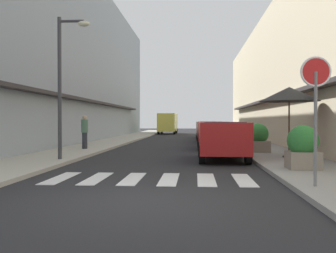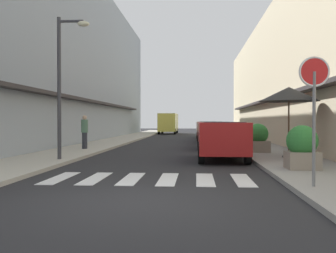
{
  "view_description": "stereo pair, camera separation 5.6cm",
  "coord_description": "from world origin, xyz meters",
  "px_view_note": "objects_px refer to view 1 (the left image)",
  "views": [
    {
      "loc": [
        1.14,
        -7.22,
        1.5
      ],
      "look_at": [
        -0.32,
        13.72,
        1.2
      ],
      "focal_mm": 41.48,
      "sensor_mm": 36.0,
      "label": 1
    },
    {
      "loc": [
        1.2,
        -7.22,
        1.5
      ],
      "look_at": [
        -0.32,
        13.72,
        1.2
      ],
      "focal_mm": 41.48,
      "sensor_mm": 36.0,
      "label": 2
    }
  ],
  "objects_px": {
    "parked_car_near": "(222,136)",
    "delivery_van": "(168,122)",
    "round_street_sign": "(316,87)",
    "planter_midblock": "(258,138)",
    "planter_corner": "(303,147)",
    "cafe_umbrella": "(289,95)",
    "pedestrian_walking_near": "(85,131)",
    "parked_car_mid": "(214,132)",
    "street_lamp": "(65,72)",
    "parked_car_far": "(210,129)",
    "parked_car_distant": "(207,128)"
  },
  "relations": [
    {
      "from": "parked_car_near",
      "to": "delivery_van",
      "type": "xyz_separation_m",
      "value": [
        -4.21,
        30.14,
        0.48
      ]
    },
    {
      "from": "round_street_sign",
      "to": "planter_midblock",
      "type": "height_order",
      "value": "round_street_sign"
    },
    {
      "from": "planter_corner",
      "to": "delivery_van",
      "type": "bearing_deg",
      "value": 100.6
    },
    {
      "from": "cafe_umbrella",
      "to": "pedestrian_walking_near",
      "type": "relative_size",
      "value": 1.61
    },
    {
      "from": "parked_car_near",
      "to": "parked_car_mid",
      "type": "distance_m",
      "value": 6.3
    },
    {
      "from": "delivery_van",
      "to": "street_lamp",
      "type": "relative_size",
      "value": 1.06
    },
    {
      "from": "cafe_umbrella",
      "to": "parked_car_mid",
      "type": "bearing_deg",
      "value": 112.56
    },
    {
      "from": "parked_car_near",
      "to": "parked_car_far",
      "type": "distance_m",
      "value": 12.7
    },
    {
      "from": "parked_car_mid",
      "to": "parked_car_distant",
      "type": "bearing_deg",
      "value": 90.0
    },
    {
      "from": "parked_car_far",
      "to": "parked_car_distant",
      "type": "height_order",
      "value": "same"
    },
    {
      "from": "parked_car_mid",
      "to": "planter_midblock",
      "type": "height_order",
      "value": "parked_car_mid"
    },
    {
      "from": "street_lamp",
      "to": "planter_midblock",
      "type": "bearing_deg",
      "value": 26.85
    },
    {
      "from": "planter_corner",
      "to": "pedestrian_walking_near",
      "type": "distance_m",
      "value": 11.44
    },
    {
      "from": "street_lamp",
      "to": "cafe_umbrella",
      "type": "height_order",
      "value": "street_lamp"
    },
    {
      "from": "parked_car_distant",
      "to": "planter_corner",
      "type": "relative_size",
      "value": 3.39
    },
    {
      "from": "parked_car_mid",
      "to": "parked_car_far",
      "type": "bearing_deg",
      "value": 90.0
    },
    {
      "from": "delivery_van",
      "to": "planter_midblock",
      "type": "distance_m",
      "value": 28.09
    },
    {
      "from": "parked_car_mid",
      "to": "round_street_sign",
      "type": "distance_m",
      "value": 12.89
    },
    {
      "from": "delivery_van",
      "to": "pedestrian_walking_near",
      "type": "distance_m",
      "value": 26.11
    },
    {
      "from": "parked_car_near",
      "to": "delivery_van",
      "type": "relative_size",
      "value": 0.74
    },
    {
      "from": "cafe_umbrella",
      "to": "parked_car_far",
      "type": "bearing_deg",
      "value": 101.46
    },
    {
      "from": "cafe_umbrella",
      "to": "planter_corner",
      "type": "distance_m",
      "value": 4.04
    },
    {
      "from": "parked_car_distant",
      "to": "pedestrian_walking_near",
      "type": "height_order",
      "value": "pedestrian_walking_near"
    },
    {
      "from": "planter_corner",
      "to": "parked_car_distant",
      "type": "bearing_deg",
      "value": 95.25
    },
    {
      "from": "parked_car_near",
      "to": "planter_corner",
      "type": "xyz_separation_m",
      "value": [
        2.07,
        -3.4,
        -0.18
      ]
    },
    {
      "from": "parked_car_distant",
      "to": "street_lamp",
      "type": "relative_size",
      "value": 0.83
    },
    {
      "from": "parked_car_far",
      "to": "pedestrian_walking_near",
      "type": "bearing_deg",
      "value": -127.36
    },
    {
      "from": "parked_car_distant",
      "to": "pedestrian_walking_near",
      "type": "relative_size",
      "value": 2.57
    },
    {
      "from": "parked_car_mid",
      "to": "planter_midblock",
      "type": "distance_m",
      "value": 4.01
    },
    {
      "from": "street_lamp",
      "to": "planter_midblock",
      "type": "relative_size",
      "value": 4.05
    },
    {
      "from": "delivery_van",
      "to": "street_lamp",
      "type": "xyz_separation_m",
      "value": [
        -1.53,
        -31.24,
        1.87
      ]
    },
    {
      "from": "parked_car_mid",
      "to": "round_street_sign",
      "type": "xyz_separation_m",
      "value": [
        1.5,
        -12.73,
        1.3
      ]
    },
    {
      "from": "parked_car_near",
      "to": "parked_car_far",
      "type": "bearing_deg",
      "value": 90.0
    },
    {
      "from": "planter_corner",
      "to": "planter_midblock",
      "type": "xyz_separation_m",
      "value": [
        -0.29,
        6.11,
        -0.02
      ]
    },
    {
      "from": "street_lamp",
      "to": "pedestrian_walking_near",
      "type": "distance_m",
      "value": 5.76
    },
    {
      "from": "parked_car_far",
      "to": "planter_midblock",
      "type": "distance_m",
      "value": 10.15
    },
    {
      "from": "delivery_van",
      "to": "parked_car_mid",
      "type": "bearing_deg",
      "value": -79.99
    },
    {
      "from": "parked_car_far",
      "to": "planter_corner",
      "type": "distance_m",
      "value": 16.23
    },
    {
      "from": "parked_car_far",
      "to": "delivery_van",
      "type": "height_order",
      "value": "delivery_van"
    },
    {
      "from": "parked_car_far",
      "to": "planter_corner",
      "type": "height_order",
      "value": "parked_car_far"
    },
    {
      "from": "cafe_umbrella",
      "to": "planter_corner",
      "type": "height_order",
      "value": "cafe_umbrella"
    },
    {
      "from": "street_lamp",
      "to": "parked_car_distant",
      "type": "bearing_deg",
      "value": 74.16
    },
    {
      "from": "parked_car_far",
      "to": "planter_midblock",
      "type": "bearing_deg",
      "value": -79.91
    },
    {
      "from": "parked_car_far",
      "to": "parked_car_distant",
      "type": "bearing_deg",
      "value": 90.0
    },
    {
      "from": "parked_car_near",
      "to": "parked_car_mid",
      "type": "bearing_deg",
      "value": 90.0
    },
    {
      "from": "street_lamp",
      "to": "pedestrian_walking_near",
      "type": "bearing_deg",
      "value": 98.63
    },
    {
      "from": "parked_car_distant",
      "to": "cafe_umbrella",
      "type": "height_order",
      "value": "cafe_umbrella"
    },
    {
      "from": "parked_car_mid",
      "to": "street_lamp",
      "type": "xyz_separation_m",
      "value": [
        -5.74,
        -7.4,
        2.35
      ]
    },
    {
      "from": "parked_car_near",
      "to": "parked_car_distant",
      "type": "distance_m",
      "value": 19.13
    },
    {
      "from": "delivery_van",
      "to": "planter_corner",
      "type": "bearing_deg",
      "value": -79.4
    }
  ]
}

